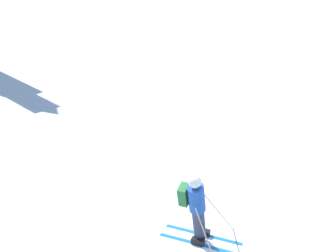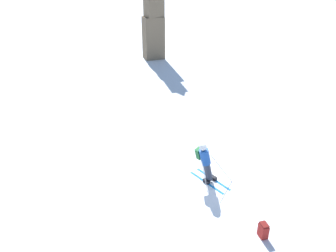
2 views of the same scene
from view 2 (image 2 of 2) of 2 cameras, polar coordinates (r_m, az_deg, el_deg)
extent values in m
plane|color=white|center=(12.71, 6.91, -9.56)|extent=(300.00, 300.00, 0.00)
cube|color=#1E7AC6|center=(12.64, 6.71, -9.76)|extent=(0.67, 1.68, 0.01)
cube|color=#1E7AC6|center=(12.85, 7.87, -9.14)|extent=(0.67, 1.68, 0.01)
cube|color=black|center=(12.60, 6.73, -9.52)|extent=(0.23, 0.31, 0.12)
cube|color=black|center=(12.81, 7.89, -8.90)|extent=(0.23, 0.31, 0.12)
cylinder|color=#2D3342|center=(12.36, 6.95, -7.78)|extent=(0.53, 0.40, 0.86)
cylinder|color=#194799|center=(11.85, 6.44, -5.31)|extent=(0.59, 0.49, 0.71)
sphere|color=tan|center=(11.56, 6.13, -3.74)|extent=(0.35, 0.32, 0.29)
sphere|color=silver|center=(11.54, 6.10, -3.63)|extent=(0.40, 0.36, 0.33)
cube|color=#236633|center=(11.98, 5.56, -4.69)|extent=(0.43, 0.30, 0.50)
cylinder|color=#B7B7BC|center=(11.90, 6.45, -9.00)|extent=(0.12, 0.52, 1.15)
cylinder|color=#B7B7BC|center=(12.38, 9.28, -7.30)|extent=(0.91, 0.24, 1.27)
cube|color=#7A664C|center=(28.46, -2.55, 15.05)|extent=(1.62, 1.38, 3.43)
cube|color=#AD231E|center=(10.75, 16.24, -17.14)|extent=(0.24, 0.31, 0.44)
cube|color=maroon|center=(10.58, 16.42, -16.16)|extent=(0.21, 0.28, 0.06)
camera|label=1|loc=(4.55, -41.51, 3.20)|focal=50.00mm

